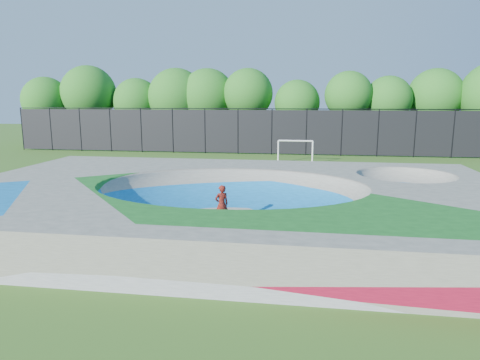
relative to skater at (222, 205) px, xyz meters
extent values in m
plane|color=#325B19|center=(0.27, 0.55, -0.78)|extent=(120.00, 120.00, 0.00)
cube|color=gray|center=(0.27, 0.55, -0.03)|extent=(22.00, 14.00, 1.50)
imported|color=red|center=(0.00, 0.00, 0.00)|extent=(0.68, 0.63, 1.56)
cube|color=black|center=(0.00, 0.00, -0.76)|extent=(0.73, 0.69, 0.05)
cylinder|color=white|center=(1.18, 16.57, 0.08)|extent=(0.12, 0.12, 1.73)
cylinder|color=white|center=(3.77, 16.57, 0.08)|extent=(0.12, 0.12, 1.73)
cylinder|color=white|center=(2.47, 16.57, 0.95)|extent=(2.59, 0.12, 0.12)
cylinder|color=black|center=(-23.73, 21.55, 1.22)|extent=(0.09, 0.09, 4.00)
cylinder|color=black|center=(-20.73, 21.55, 1.22)|extent=(0.09, 0.09, 4.00)
cylinder|color=black|center=(-17.73, 21.55, 1.22)|extent=(0.09, 0.09, 4.00)
cylinder|color=black|center=(-14.73, 21.55, 1.22)|extent=(0.09, 0.09, 4.00)
cylinder|color=black|center=(-11.73, 21.55, 1.22)|extent=(0.09, 0.09, 4.00)
cylinder|color=black|center=(-8.73, 21.55, 1.22)|extent=(0.09, 0.09, 4.00)
cylinder|color=black|center=(-5.73, 21.55, 1.22)|extent=(0.09, 0.09, 4.00)
cylinder|color=black|center=(-2.73, 21.55, 1.22)|extent=(0.09, 0.09, 4.00)
cylinder|color=black|center=(0.27, 21.55, 1.22)|extent=(0.09, 0.09, 4.00)
cylinder|color=black|center=(3.27, 21.55, 1.22)|extent=(0.09, 0.09, 4.00)
cylinder|color=black|center=(6.27, 21.55, 1.22)|extent=(0.09, 0.09, 4.00)
cylinder|color=black|center=(9.27, 21.55, 1.22)|extent=(0.09, 0.09, 4.00)
cylinder|color=black|center=(12.27, 21.55, 1.22)|extent=(0.09, 0.09, 4.00)
cylinder|color=black|center=(15.27, 21.55, 1.22)|extent=(0.09, 0.09, 4.00)
cube|color=black|center=(0.27, 21.55, 1.22)|extent=(48.00, 0.03, 3.80)
cylinder|color=black|center=(0.27, 21.55, 3.22)|extent=(48.00, 0.08, 0.08)
cylinder|color=#413120|center=(-23.72, 25.76, 0.65)|extent=(0.44, 0.44, 2.86)
sphere|color=#236C1C|center=(-23.72, 25.76, 3.90)|extent=(4.86, 4.86, 4.86)
cylinder|color=#413120|center=(-19.40, 26.72, 0.87)|extent=(0.44, 0.44, 3.30)
sphere|color=#236C1C|center=(-19.40, 26.72, 4.66)|extent=(5.69, 5.69, 5.69)
cylinder|color=#413120|center=(-14.47, 27.52, 0.57)|extent=(0.44, 0.44, 2.70)
sphere|color=#236C1C|center=(-14.47, 27.52, 3.76)|extent=(4.91, 4.91, 4.91)
cylinder|color=#413120|center=(-10.11, 27.51, 0.63)|extent=(0.44, 0.44, 2.82)
sphere|color=#236C1C|center=(-10.11, 27.51, 4.25)|extent=(5.88, 5.88, 5.88)
cylinder|color=#413120|center=(-6.80, 27.48, 0.72)|extent=(0.44, 0.44, 3.00)
sphere|color=#236C1C|center=(-6.80, 27.48, 4.32)|extent=(5.61, 5.61, 5.61)
cylinder|color=#413120|center=(-2.53, 26.70, 0.98)|extent=(0.44, 0.44, 3.53)
sphere|color=#236C1C|center=(-2.53, 26.70, 4.59)|extent=(4.92, 4.92, 4.92)
cylinder|color=#413120|center=(2.32, 26.19, 0.65)|extent=(0.44, 0.44, 2.86)
sphere|color=#236C1C|center=(2.32, 26.19, 3.71)|extent=(4.35, 4.35, 4.35)
cylinder|color=#413120|center=(7.07, 25.54, 1.00)|extent=(0.44, 0.44, 3.56)
sphere|color=#236C1C|center=(7.07, 25.54, 4.43)|extent=(4.40, 4.40, 4.40)
cylinder|color=#413120|center=(10.74, 26.08, 0.79)|extent=(0.44, 0.44, 3.15)
sphere|color=#236C1C|center=(10.74, 26.08, 4.01)|extent=(4.38, 4.38, 4.38)
cylinder|color=#413120|center=(15.14, 26.96, 0.84)|extent=(0.44, 0.44, 3.24)
sphere|color=#236C1C|center=(15.14, 26.96, 4.35)|extent=(5.06, 5.06, 5.06)
camera|label=1|loc=(3.17, -16.04, 4.11)|focal=32.00mm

